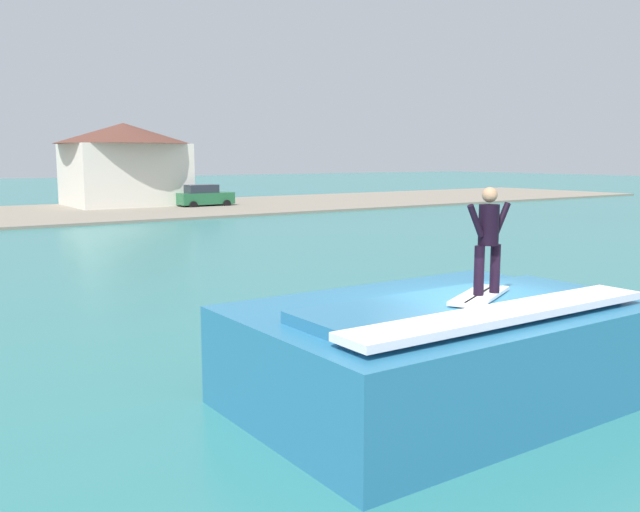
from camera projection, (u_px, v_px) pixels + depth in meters
ground_plane at (468, 401)px, 11.52m from camera, size 260.00×260.00×0.00m
wave_crest at (438, 352)px, 11.35m from camera, size 6.44×4.34×1.84m
surfboard at (480, 295)px, 10.95m from camera, size 1.77×1.23×0.06m
surfer at (488, 235)px, 10.79m from camera, size 0.94×0.32×1.69m
shoreline_bank at (0, 216)px, 46.14m from camera, size 120.00×17.96×0.18m
car_far_shore at (204, 196)px, 54.43m from camera, size 4.40×2.08×1.86m
house_gabled_white at (124, 160)px, 54.96m from camera, size 10.72×10.72×6.70m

